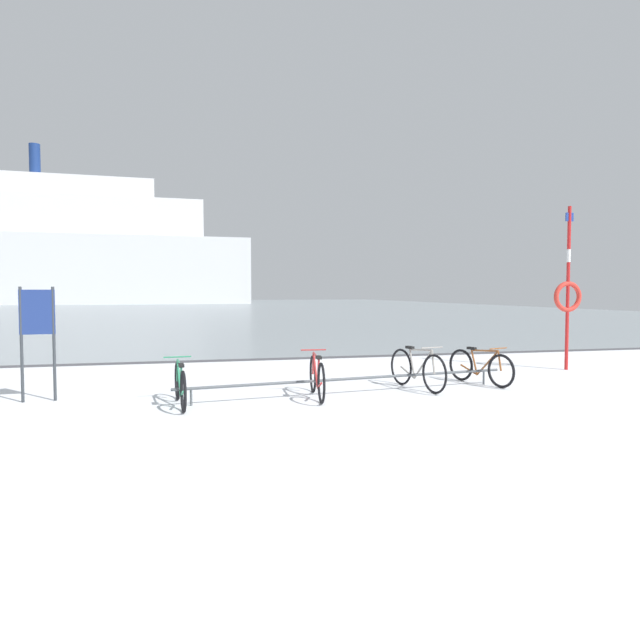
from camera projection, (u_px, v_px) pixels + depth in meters
ground at (199, 310)px, 57.79m from camera, size 80.00×132.00×0.08m
bike_rack at (352, 379)px, 10.14m from camera, size 6.34×0.88×0.31m
bicycle_0 at (180, 385)px, 9.09m from camera, size 0.46×1.72×0.76m
bicycle_1 at (317, 377)px, 9.78m from camera, size 0.46×1.73×0.80m
bicycle_2 at (417, 369)px, 10.64m from camera, size 0.52×1.77×0.84m
bicycle_3 at (480, 367)px, 11.21m from camera, size 0.64×1.65×0.77m
info_sign at (37, 324)px, 9.40m from camera, size 0.55×0.08×1.94m
rescue_post at (568, 292)px, 13.21m from camera, size 0.73×0.11×3.85m
ferry_ship at (87, 252)px, 81.79m from camera, size 46.51×10.36×22.66m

